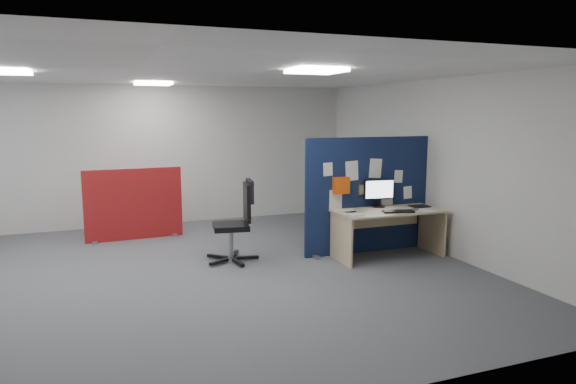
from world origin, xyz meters
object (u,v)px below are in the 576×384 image
object	(u,v)px
red_divider	(134,205)
navy_divider	(369,195)
main_desk	(387,221)
office_chair	(239,216)
monitor_main	(379,192)

from	to	relation	value
red_divider	navy_divider	bearing A→B (deg)	-35.10
main_desk	red_divider	xyz separation A→B (m)	(-3.50, 2.50, 0.05)
red_divider	office_chair	bearing A→B (deg)	-57.99
red_divider	main_desk	bearing A→B (deg)	-38.31
main_desk	monitor_main	bearing A→B (deg)	93.43
office_chair	red_divider	bearing A→B (deg)	133.74
main_desk	office_chair	world-z (taller)	office_chair
navy_divider	main_desk	xyz separation A→B (m)	(0.11, -0.36, -0.35)
navy_divider	monitor_main	distance (m)	0.17
navy_divider	red_divider	distance (m)	4.02
navy_divider	main_desk	bearing A→B (deg)	-72.20
monitor_main	red_divider	bearing A→B (deg)	152.51
monitor_main	red_divider	world-z (taller)	red_divider
navy_divider	main_desk	distance (m)	0.51
main_desk	red_divider	bearing A→B (deg)	144.49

